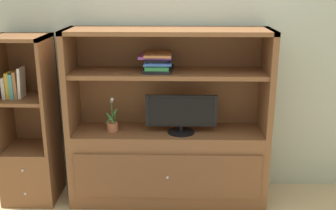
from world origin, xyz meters
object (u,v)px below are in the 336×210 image
object	(u,v)px
media_console	(168,148)
potted_plant	(112,125)
magazine_stack	(157,62)
bookshelf_tall	(31,147)
upright_book_row	(14,85)
tv_monitor	(181,114)

from	to	relation	value
media_console	potted_plant	xyz separation A→B (m)	(-0.49, -0.03, 0.23)
magazine_stack	bookshelf_tall	bearing A→B (deg)	179.47
potted_plant	upright_book_row	bearing A→B (deg)	178.17
tv_monitor	bookshelf_tall	bearing A→B (deg)	177.11
tv_monitor	media_console	bearing A→B (deg)	150.87
potted_plant	tv_monitor	bearing A→B (deg)	-2.95
tv_monitor	bookshelf_tall	size ratio (longest dim) A/B	0.41
potted_plant	bookshelf_tall	distance (m)	0.80
media_console	tv_monitor	xyz separation A→B (m)	(0.12, -0.06, 0.35)
media_console	bookshelf_tall	world-z (taller)	media_console
bookshelf_tall	potted_plant	bearing A→B (deg)	-2.84
potted_plant	magazine_stack	distance (m)	0.69
media_console	magazine_stack	distance (m)	0.79
upright_book_row	media_console	bearing A→B (deg)	0.23
media_console	magazine_stack	world-z (taller)	media_console
magazine_stack	bookshelf_tall	distance (m)	1.41
bookshelf_tall	upright_book_row	world-z (taller)	bookshelf_tall
bookshelf_tall	magazine_stack	bearing A→B (deg)	-0.53
tv_monitor	upright_book_row	xyz separation A→B (m)	(-1.46, 0.06, 0.23)
media_console	bookshelf_tall	distance (m)	1.26
potted_plant	bookshelf_tall	size ratio (longest dim) A/B	0.21
upright_book_row	tv_monitor	bearing A→B (deg)	-2.30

